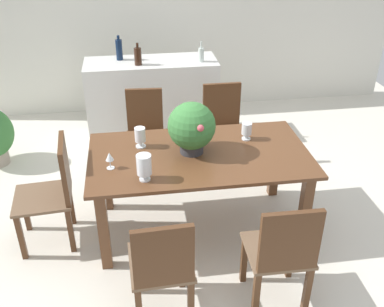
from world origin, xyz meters
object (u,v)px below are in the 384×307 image
(chair_head_end, at_px, (54,188))
(wine_bottle_tall, at_px, (119,49))
(chair_near_left, at_px, (162,266))
(crystal_vase_left, at_px, (140,136))
(wine_glass, at_px, (110,157))
(wine_bottle_amber, at_px, (201,54))
(chair_far_left, at_px, (145,130))
(dining_table, at_px, (199,165))
(chair_far_right, at_px, (223,124))
(wine_bottle_dark, at_px, (138,56))
(kitchen_counter, at_px, (152,100))
(chair_near_right, at_px, (282,252))
(crystal_vase_right, at_px, (144,165))
(flower_centerpiece, at_px, (192,127))
(crystal_vase_center_near, at_px, (247,130))

(chair_head_end, xyz_separation_m, wine_bottle_tall, (0.59, 1.97, 0.57))
(chair_near_left, relative_size, crystal_vase_left, 5.10)
(wine_glass, relative_size, wine_bottle_amber, 0.60)
(wine_glass, height_order, wine_bottle_amber, wine_bottle_amber)
(chair_head_end, height_order, wine_glass, chair_head_end)
(chair_near_left, bearing_deg, chair_far_left, -92.32)
(dining_table, height_order, chair_far_right, chair_far_right)
(dining_table, xyz_separation_m, wine_bottle_amber, (0.30, 1.77, 0.42))
(wine_bottle_dark, distance_m, wine_bottle_amber, 0.73)
(wine_bottle_tall, distance_m, wine_bottle_amber, 0.96)
(wine_glass, relative_size, kitchen_counter, 0.09)
(kitchen_counter, height_order, wine_bottle_tall, wine_bottle_tall)
(chair_near_right, relative_size, crystal_vase_right, 4.39)
(wine_glass, relative_size, wine_bottle_dark, 0.57)
(flower_centerpiece, bearing_deg, chair_near_right, -65.45)
(chair_head_end, relative_size, wine_bottle_tall, 3.32)
(chair_far_right, relative_size, wine_bottle_dark, 3.80)
(dining_table, xyz_separation_m, kitchen_counter, (-0.28, 1.87, -0.16))
(chair_far_right, distance_m, chair_near_left, 2.18)
(wine_bottle_tall, bearing_deg, chair_far_left, -77.15)
(chair_far_right, bearing_deg, wine_bottle_amber, 98.53)
(crystal_vase_center_near, height_order, kitchen_counter, kitchen_counter)
(wine_bottle_amber, bearing_deg, chair_near_left, -104.52)
(crystal_vase_center_near, relative_size, kitchen_counter, 0.10)
(chair_far_left, xyz_separation_m, chair_near_right, (0.83, -2.01, 0.00))
(chair_near_right, bearing_deg, wine_bottle_amber, -86.83)
(dining_table, relative_size, crystal_vase_left, 10.28)
(crystal_vase_center_near, bearing_deg, crystal_vase_right, -150.28)
(chair_head_end, xyz_separation_m, chair_near_right, (1.64, -1.02, -0.01))
(crystal_vase_right, height_order, wine_glass, crystal_vase_right)
(wine_bottle_tall, xyz_separation_m, wine_bottle_dark, (0.21, -0.22, -0.02))
(crystal_vase_center_near, height_order, wine_glass, crystal_vase_center_near)
(chair_near_right, bearing_deg, wine_bottle_tall, -69.76)
(dining_table, relative_size, chair_head_end, 1.94)
(chair_far_right, height_order, chair_near_right, chair_far_right)
(chair_far_left, xyz_separation_m, kitchen_counter, (0.13, 0.87, -0.03))
(flower_centerpiece, bearing_deg, wine_glass, -166.36)
(wine_bottle_dark, bearing_deg, chair_near_left, -89.78)
(chair_near_right, bearing_deg, chair_far_right, -89.19)
(wine_bottle_dark, bearing_deg, wine_bottle_amber, 0.89)
(crystal_vase_center_near, height_order, crystal_vase_right, crystal_vase_right)
(crystal_vase_left, xyz_separation_m, wine_glass, (-0.25, -0.32, -0.01))
(chair_far_left, bearing_deg, crystal_vase_right, -88.58)
(crystal_vase_right, bearing_deg, wine_bottle_amber, 69.61)
(crystal_vase_center_near, distance_m, kitchen_counter, 1.87)
(kitchen_counter, bearing_deg, wine_glass, -102.98)
(crystal_vase_center_near, xyz_separation_m, wine_bottle_tall, (-1.09, 1.78, 0.24))
(wine_bottle_amber, bearing_deg, flower_centerpiece, -101.91)
(chair_near_left, bearing_deg, dining_table, -114.55)
(kitchen_counter, bearing_deg, chair_far_right, -51.34)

